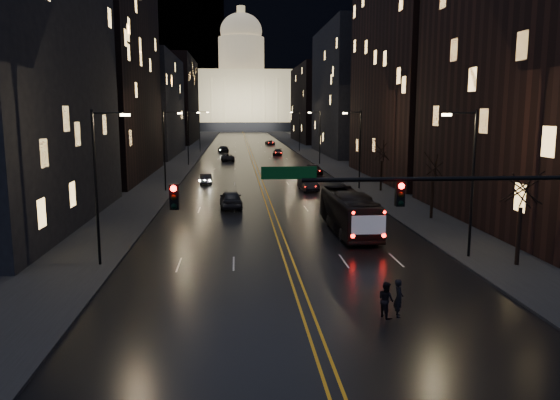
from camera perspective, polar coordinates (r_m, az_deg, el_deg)
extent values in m
plane|color=black|center=(23.25, 3.42, -13.25)|extent=(900.00, 900.00, 0.00)
cube|color=black|center=(151.56, -3.44, 5.86)|extent=(20.00, 320.00, 0.02)
cube|color=black|center=(151.92, -8.75, 5.80)|extent=(8.00, 320.00, 0.16)
cube|color=black|center=(152.48, 1.85, 5.92)|extent=(8.00, 320.00, 0.16)
cube|color=orange|center=(151.56, -3.44, 5.86)|extent=(0.62, 320.00, 0.01)
cube|color=black|center=(77.55, -18.41, 12.55)|extent=(12.00, 30.00, 28.00)
cube|color=black|center=(114.69, -13.78, 9.53)|extent=(12.00, 34.00, 20.00)
cube|color=black|center=(162.29, -11.11, 10.16)|extent=(12.00, 40.00, 24.00)
cube|color=black|center=(47.87, 26.22, 12.04)|extent=(12.00, 26.00, 24.00)
cube|color=black|center=(75.90, 14.56, 16.61)|extent=(12.00, 30.00, 38.00)
cube|color=black|center=(115.87, 7.55, 11.19)|extent=(12.00, 34.00, 26.00)
cube|color=black|center=(163.07, 3.96, 9.95)|extent=(12.00, 40.00, 22.00)
cube|color=black|center=(407.46, 1.59, 17.15)|extent=(520.00, 60.00, 130.00)
cube|color=black|center=(271.37, -3.98, 7.76)|extent=(90.00, 50.00, 4.00)
cube|color=#DFC381|center=(271.38, -4.01, 10.71)|extent=(80.00, 36.00, 24.00)
cylinder|color=beige|center=(272.64, -4.06, 14.92)|extent=(22.00, 22.00, 16.00)
ellipsoid|color=beige|center=(273.95, -4.08, 17.21)|extent=(20.00, 20.00, 17.00)
cylinder|color=#DFC381|center=(275.26, -4.11, 18.96)|extent=(4.00, 4.00, 6.00)
cylinder|color=black|center=(23.08, 17.23, 2.14)|extent=(12.00, 0.18, 0.18)
cube|color=black|center=(21.66, -11.00, 0.34)|extent=(0.35, 0.30, 1.00)
cube|color=black|center=(22.50, 12.42, 0.62)|extent=(0.35, 0.30, 1.00)
sphere|color=#FF0705|center=(21.43, -11.08, 1.19)|extent=(0.24, 0.24, 0.24)
sphere|color=#FF0705|center=(22.28, 12.58, 1.44)|extent=(0.24, 0.24, 0.24)
cube|color=#053F14|center=(21.50, 0.94, 2.86)|extent=(2.20, 0.06, 0.50)
cylinder|color=black|center=(34.56, 19.47, 1.41)|extent=(0.16, 0.16, 9.00)
cylinder|color=black|center=(33.93, 18.45, 8.62)|extent=(1.80, 0.10, 0.10)
cube|color=#F5D893|center=(33.59, 17.02, 8.52)|extent=(0.50, 0.25, 0.15)
cylinder|color=black|center=(32.56, -18.66, 1.00)|extent=(0.16, 0.16, 9.00)
cylinder|color=black|center=(32.05, -17.48, 8.66)|extent=(1.80, 0.10, 0.10)
cube|color=#F5D893|center=(31.87, -15.88, 8.55)|extent=(0.50, 0.25, 0.15)
cylinder|color=black|center=(63.02, 8.35, 5.14)|extent=(0.16, 0.16, 9.00)
cylinder|color=black|center=(62.67, 7.63, 9.07)|extent=(1.80, 0.10, 0.10)
cube|color=#F5D893|center=(62.48, 6.81, 9.00)|extent=(0.50, 0.25, 0.15)
cylinder|color=black|center=(61.94, -11.99, 4.97)|extent=(0.16, 0.16, 9.00)
cylinder|color=black|center=(61.67, -11.28, 8.98)|extent=(1.80, 0.10, 0.10)
cube|color=#F5D893|center=(61.58, -10.44, 8.91)|extent=(0.50, 0.25, 0.15)
cylinder|color=black|center=(92.45, 4.19, 6.49)|extent=(0.16, 0.16, 9.00)
cylinder|color=black|center=(92.21, 3.67, 9.16)|extent=(1.80, 0.10, 0.10)
cube|color=#F5D893|center=(92.09, 3.10, 9.10)|extent=(0.50, 0.25, 0.15)
cylinder|color=black|center=(91.72, -9.61, 6.36)|extent=(0.16, 0.16, 9.00)
cylinder|color=black|center=(91.54, -9.11, 9.06)|extent=(1.80, 0.10, 0.10)
cube|color=#F5D893|center=(91.48, -8.54, 9.02)|extent=(0.50, 0.25, 0.15)
cylinder|color=black|center=(122.16, 2.04, 7.17)|extent=(0.16, 0.16, 9.00)
cylinder|color=black|center=(121.98, 1.63, 9.19)|extent=(1.80, 0.10, 0.10)
cube|color=#F5D893|center=(121.89, 1.20, 9.14)|extent=(0.50, 0.25, 0.15)
cylinder|color=black|center=(121.61, -8.39, 7.07)|extent=(0.16, 0.16, 9.00)
cylinder|color=black|center=(121.47, -8.01, 9.10)|extent=(1.80, 0.10, 0.10)
cube|color=#F5D893|center=(121.43, -7.58, 9.07)|extent=(0.50, 0.25, 0.15)
cylinder|color=black|center=(34.14, 23.65, -3.62)|extent=(0.24, 0.24, 3.50)
cylinder|color=black|center=(46.70, 15.59, 0.10)|extent=(0.24, 0.24, 3.50)
cylinder|color=black|center=(61.82, 10.51, 2.45)|extent=(0.24, 0.24, 3.50)
imported|color=black|center=(40.73, 7.24, -1.30)|extent=(2.67, 10.78, 2.99)
imported|color=black|center=(50.90, -5.14, 0.10)|extent=(2.25, 5.04, 1.68)
imported|color=black|center=(68.12, -7.77, 2.22)|extent=(1.71, 4.13, 1.33)
imported|color=black|center=(99.58, -5.51, 4.47)|extent=(2.67, 5.10, 1.37)
imported|color=black|center=(120.82, -5.94, 5.31)|extent=(2.69, 5.25, 1.46)
imported|color=black|center=(61.85, 2.96, 1.67)|extent=(2.08, 4.73, 1.51)
imported|color=black|center=(77.86, 3.52, 3.24)|extent=(2.42, 4.80, 1.57)
imported|color=black|center=(111.56, -0.25, 5.00)|extent=(2.41, 4.76, 1.32)
imported|color=black|center=(146.90, -1.03, 6.01)|extent=(2.66, 4.72, 1.24)
imported|color=black|center=(24.68, 12.29, -9.99)|extent=(0.51, 0.68, 1.70)
imported|color=black|center=(24.53, 11.03, -10.18)|extent=(0.69, 0.88, 1.61)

